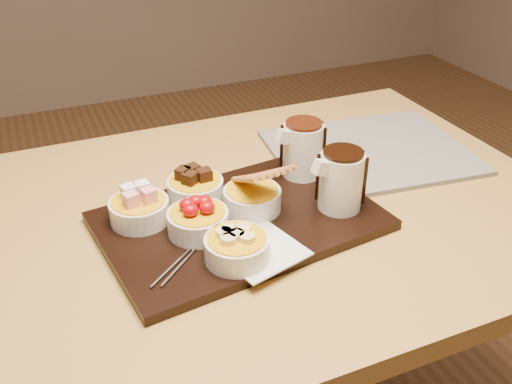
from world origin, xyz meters
name	(u,v)px	position (x,y,z in m)	size (l,w,h in m)	color
dining_table	(239,253)	(0.00, 0.00, 0.65)	(1.20, 0.80, 0.75)	#B78E44
serving_board	(240,221)	(-0.02, -0.05, 0.76)	(0.46, 0.30, 0.02)	black
napkin	(260,250)	(-0.02, -0.15, 0.77)	(0.12, 0.12, 0.00)	white
bowl_marshmallows	(140,211)	(-0.17, 0.01, 0.79)	(0.10, 0.10, 0.04)	white
bowl_cake	(195,190)	(-0.07, 0.04, 0.79)	(0.10, 0.10, 0.04)	white
bowl_strawberries	(198,222)	(-0.09, -0.06, 0.79)	(0.10, 0.10, 0.04)	white
bowl_biscotti	(252,200)	(0.01, -0.03, 0.79)	(0.10, 0.10, 0.04)	white
bowl_bananas	(237,249)	(-0.06, -0.15, 0.79)	(0.10, 0.10, 0.04)	white
pitcher_dark_chocolate	(341,181)	(0.16, -0.09, 0.82)	(0.07, 0.07, 0.10)	silver
pitcher_milk_chocolate	(303,150)	(0.15, 0.04, 0.82)	(0.07, 0.07, 0.10)	silver
fondue_skewers	(200,240)	(-0.10, -0.09, 0.77)	(0.26, 0.03, 0.01)	silver
newspaper	(370,152)	(0.34, 0.09, 0.76)	(0.40, 0.32, 0.01)	beige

